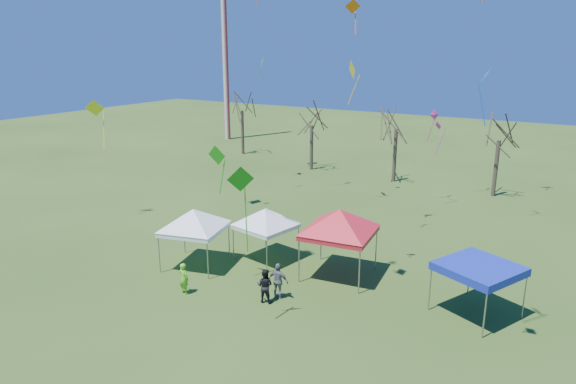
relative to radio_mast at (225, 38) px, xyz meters
name	(u,v)px	position (x,y,z in m)	size (l,w,h in m)	color
ground	(263,301)	(28.00, -34.00, -12.50)	(140.00, 140.00, 0.00)	#2F4A18
radio_mast	(225,38)	(0.00, 0.00, 0.00)	(0.70, 0.70, 25.00)	silver
tree_0	(242,94)	(7.15, -6.62, -6.01)	(3.83, 3.83, 8.44)	#3D2D21
tree_1	(312,109)	(17.23, -9.35, -6.71)	(3.42, 3.42, 7.54)	#3D2D21
tree_2	(397,110)	(25.63, -9.62, -6.21)	(3.71, 3.71, 8.18)	#3D2D21
tree_3	(501,120)	(34.03, -9.96, -6.42)	(3.59, 3.59, 7.91)	#3D2D21
tent_white_west	(193,213)	(22.61, -32.49, -9.51)	(4.07, 4.07, 3.70)	gray
tent_white_mid	(266,212)	(25.41, -29.78, -9.73)	(3.82, 3.82, 3.43)	gray
tent_red	(340,214)	(29.82, -29.67, -9.14)	(4.69, 4.69, 4.17)	gray
tent_blue	(479,269)	(36.77, -30.20, -10.32)	(3.99, 3.99, 2.37)	gray
person_grey	(278,281)	(28.46, -33.39, -11.62)	(1.03, 0.43, 1.75)	slate
person_dark	(265,286)	(28.13, -34.03, -11.68)	(0.79, 0.62, 1.64)	black
person_green	(184,278)	(24.32, -35.30, -11.72)	(0.57, 0.37, 1.56)	#67DB23
kite_11	(353,70)	(24.85, -17.45, -2.63)	(1.19, 1.28, 3.11)	yellow
kite_25	(353,7)	(30.19, -29.74, 0.68)	(0.79, 0.70, 1.57)	orange
kite_19	(435,115)	(30.05, -14.23, -5.89)	(0.70, 0.87, 2.38)	#F4368C
kite_14	(95,108)	(11.91, -29.52, -4.92)	(1.36, 1.25, 3.28)	yellow
kite_5	(241,180)	(28.57, -36.30, -6.07)	(0.96, 0.98, 3.58)	#1E9416
kite_1	(217,156)	(25.13, -33.41, -5.97)	(1.01, 0.52, 2.32)	#1E9817
kite_13	(262,63)	(15.54, -15.19, -2.35)	(0.85, 0.92, 2.30)	#17972B
kite_17	(484,78)	(35.72, -27.71, -2.34)	(0.67, 0.94, 2.62)	blue
kite_22	(439,127)	(30.60, -14.92, -6.63)	(0.89, 0.87, 2.39)	#E13293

